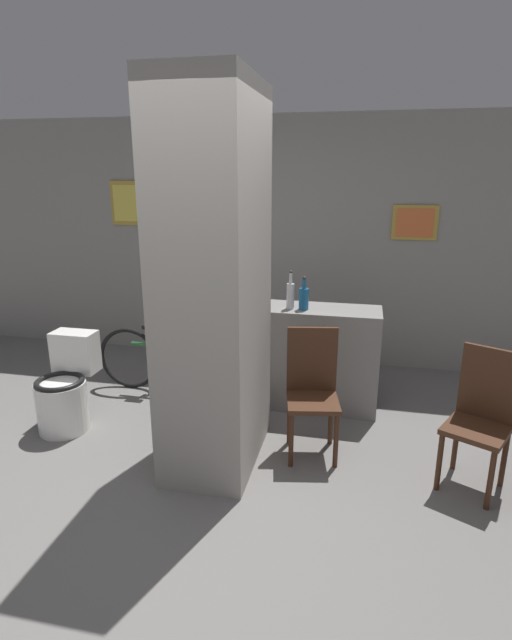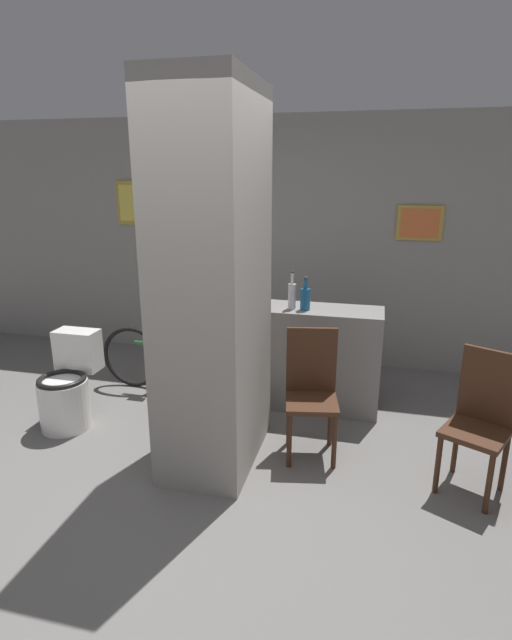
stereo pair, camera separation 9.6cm
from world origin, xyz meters
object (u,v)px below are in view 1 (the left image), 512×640
at_px(chair_near_pillar, 312,388).
at_px(chair_by_doorway, 481,415).
at_px(toilet, 66,391).
at_px(bottle_tall, 290,295).
at_px(bicycle, 177,361).

height_order(chair_near_pillar, chair_by_doorway, same).
bearing_deg(toilet, chair_by_doorway, -2.30).
bearing_deg(bottle_tall, bicycle, 177.81).
bearing_deg(toilet, chair_near_pillar, 1.77).
relative_size(toilet, chair_near_pillar, 0.80).
xyz_separation_m(chair_near_pillar, chair_by_doorway, (1.13, -0.19, 0.00)).
relative_size(chair_near_pillar, chair_by_doorway, 1.00).
height_order(toilet, chair_by_doorway, chair_by_doorway).
height_order(toilet, chair_near_pillar, chair_near_pillar).
xyz_separation_m(chair_by_doorway, bottle_tall, (-1.41, 0.90, 0.52)).
relative_size(chair_by_doorway, bicycle, 0.59).
bearing_deg(bottle_tall, chair_near_pillar, -68.60).
height_order(chair_by_doorway, bottle_tall, bottle_tall).
distance_m(chair_near_pillar, chair_by_doorway, 1.15).
bearing_deg(chair_near_pillar, bottle_tall, 100.62).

